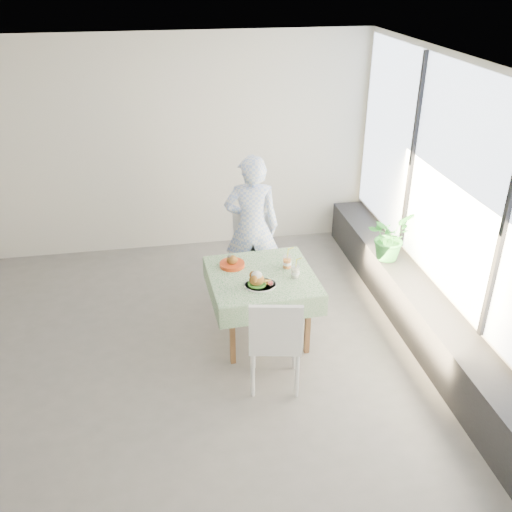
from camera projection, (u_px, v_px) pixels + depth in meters
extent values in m
plane|color=#605D5B|center=(152.00, 358.00, 5.72)|extent=(6.00, 6.00, 0.00)
plane|color=white|center=(121.00, 69.00, 4.40)|extent=(6.00, 6.00, 0.00)
cube|color=beige|center=(139.00, 149.00, 7.23)|extent=(6.00, 0.02, 2.80)
cube|color=beige|center=(138.00, 442.00, 2.89)|extent=(6.00, 0.02, 2.80)
cube|color=beige|center=(452.00, 209.00, 5.53)|extent=(0.02, 5.00, 2.80)
cube|color=#D1E0F9|center=(454.00, 185.00, 5.41)|extent=(0.01, 4.80, 2.18)
cube|color=black|center=(417.00, 310.00, 6.04)|extent=(0.40, 4.80, 0.50)
cube|color=brown|center=(262.00, 277.00, 5.73)|extent=(0.94, 0.94, 0.04)
cube|color=beige|center=(262.00, 275.00, 5.72)|extent=(1.09, 1.09, 0.01)
cube|color=white|center=(253.00, 259.00, 6.53)|extent=(0.54, 0.54, 0.04)
cube|color=white|center=(253.00, 231.00, 6.60)|extent=(0.47, 0.12, 0.46)
cube|color=white|center=(275.00, 338.00, 5.18)|extent=(0.54, 0.54, 0.04)
cube|color=white|center=(276.00, 329.00, 4.87)|extent=(0.46, 0.13, 0.46)
imported|color=#96B2F1|center=(252.00, 227.00, 6.46)|extent=(0.67, 0.48, 1.70)
cylinder|color=white|center=(260.00, 285.00, 5.52)|extent=(0.32, 0.32, 0.02)
cylinder|color=#205816|center=(257.00, 284.00, 5.50)|extent=(0.17, 0.17, 0.02)
ellipsoid|color=brown|center=(257.00, 280.00, 5.48)|extent=(0.15, 0.13, 0.11)
ellipsoid|color=white|center=(257.00, 275.00, 5.46)|extent=(0.11, 0.10, 0.07)
cylinder|color=#A1130F|center=(271.00, 283.00, 5.51)|extent=(0.05, 0.05, 0.03)
cylinder|color=white|center=(287.00, 262.00, 5.81)|extent=(0.09, 0.09, 0.13)
cylinder|color=orange|center=(287.00, 263.00, 5.82)|extent=(0.08, 0.08, 0.09)
cylinder|color=white|center=(287.00, 256.00, 5.78)|extent=(0.09, 0.09, 0.01)
cylinder|color=yellow|center=(288.00, 252.00, 5.76)|extent=(0.01, 0.03, 0.18)
cylinder|color=white|center=(295.00, 272.00, 5.64)|extent=(0.08, 0.08, 0.12)
cylinder|color=beige|center=(295.00, 273.00, 5.65)|extent=(0.07, 0.07, 0.09)
cylinder|color=white|center=(295.00, 266.00, 5.61)|extent=(0.09, 0.09, 0.01)
cylinder|color=yellow|center=(296.00, 263.00, 5.59)|extent=(0.01, 0.03, 0.17)
cylinder|color=#BB3713|center=(232.00, 265.00, 5.86)|extent=(0.26, 0.26, 0.04)
cylinder|color=white|center=(232.00, 264.00, 5.86)|extent=(0.22, 0.22, 0.01)
ellipsoid|color=brown|center=(232.00, 260.00, 5.84)|extent=(0.11, 0.11, 0.10)
imported|color=#246E29|center=(389.00, 237.00, 6.42)|extent=(0.65, 0.64, 0.54)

